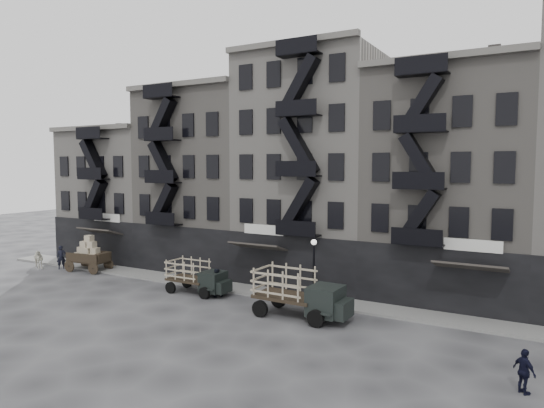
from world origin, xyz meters
The scene contains 14 objects.
ground centered at (0.00, 0.00, 0.00)m, with size 140.00×140.00×0.00m, color #38383A.
sidewalk centered at (0.00, 3.75, 0.07)m, with size 55.00×2.50×0.15m, color slate.
building_west centered at (-20.00, 9.83, 6.00)m, with size 10.00×11.35×13.20m.
building_midwest centered at (-10.00, 9.83, 7.50)m, with size 10.00×11.35×16.20m.
building_center centered at (0.00, 9.82, 8.50)m, with size 10.00×11.35×18.20m.
building_mideast centered at (10.00, 9.83, 7.50)m, with size 10.00×11.35×16.20m.
lamp_post centered at (3.00, 2.60, 2.78)m, with size 0.36×0.36×4.28m.
horse centered at (-22.71, 1.24, 0.82)m, with size 0.89×1.94×1.64m, color silver.
wagon centered at (-17.82, 2.61, 1.70)m, with size 3.74×2.33×2.98m.
stake_truck_west centered at (-5.34, 1.41, 1.34)m, with size 4.69×1.97×2.35m.
stake_truck_east centered at (3.20, 0.11, 1.65)m, with size 5.83×2.52×2.89m.
pedestrian_west centered at (-20.46, 2.00, 1.01)m, with size 0.74×0.49×2.03m, color black.
pedestrian_mid centered at (-3.68, 1.38, 0.96)m, with size 0.94×0.73×1.93m, color black.
policeman centered at (15.08, -4.13, 0.90)m, with size 1.05×0.44×1.80m, color black.
Camera 1 is at (15.45, -24.90, 8.96)m, focal length 32.00 mm.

